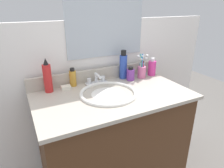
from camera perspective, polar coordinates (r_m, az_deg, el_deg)
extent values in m
cube|color=#4C2D19|center=(1.52, 0.30, -18.21)|extent=(0.95, 0.52, 0.84)
cube|color=#B2A899|center=(1.28, 0.34, -3.30)|extent=(0.99, 0.57, 0.02)
cube|color=#B2A899|center=(1.49, -4.39, 2.65)|extent=(0.99, 0.02, 0.09)
cube|color=white|center=(1.65, -4.96, -5.30)|extent=(2.09, 0.04, 1.30)
cube|color=#B2BCC6|center=(1.49, -1.73, 18.62)|extent=(0.60, 0.01, 0.56)
torus|color=white|center=(1.28, -1.08, -2.65)|extent=(0.37, 0.37, 0.02)
ellipsoid|color=white|center=(1.30, -1.07, -4.45)|extent=(0.32, 0.32, 0.11)
cylinder|color=#B2B5BA|center=(1.31, -1.06, -5.81)|extent=(0.04, 0.04, 0.01)
cube|color=silver|center=(1.45, -4.52, 0.36)|extent=(0.16, 0.05, 0.01)
cylinder|color=silver|center=(1.43, -4.56, 1.70)|extent=(0.02, 0.02, 0.06)
cylinder|color=silver|center=(1.39, -4.05, 2.41)|extent=(0.02, 0.09, 0.02)
cylinder|color=silver|center=(1.42, -6.60, 0.89)|extent=(0.03, 0.03, 0.04)
cylinder|color=silver|center=(1.46, -2.55, 1.60)|extent=(0.03, 0.03, 0.04)
cylinder|color=#7A3899|center=(1.50, 5.33, 2.65)|extent=(0.06, 0.06, 0.08)
cylinder|color=black|center=(1.49, 5.40, 4.55)|extent=(0.04, 0.04, 0.02)
cylinder|color=#2D4CB2|center=(1.53, 3.23, 4.90)|extent=(0.06, 0.06, 0.18)
cylinder|color=black|center=(1.50, 3.32, 8.88)|extent=(0.04, 0.04, 0.04)
cylinder|color=gold|center=(1.41, -11.12, 1.57)|extent=(0.05, 0.05, 0.11)
cylinder|color=black|center=(1.39, -11.32, 4.08)|extent=(0.03, 0.03, 0.02)
cylinder|color=red|center=(1.34, -17.91, 1.50)|extent=(0.05, 0.05, 0.18)
cone|color=black|center=(1.31, -18.49, 6.13)|extent=(0.03, 0.03, 0.04)
cylinder|color=silver|center=(1.65, 8.57, 4.44)|extent=(0.05, 0.05, 0.09)
cylinder|color=black|center=(1.63, 8.68, 6.25)|extent=(0.03, 0.03, 0.02)
cylinder|color=#D8338C|center=(1.63, 11.35, 4.48)|extent=(0.06, 0.06, 0.12)
cylinder|color=white|center=(1.61, 11.53, 6.88)|extent=(0.03, 0.03, 0.03)
cylinder|color=#D16693|center=(1.56, 8.48, 3.37)|extent=(0.06, 0.06, 0.09)
cylinder|color=blue|center=(1.53, 8.61, 5.18)|extent=(0.02, 0.03, 0.18)
cube|color=white|center=(1.50, 8.80, 7.85)|extent=(0.01, 0.02, 0.01)
cylinder|color=white|center=(1.55, 8.17, 5.25)|extent=(0.04, 0.03, 0.17)
cube|color=white|center=(1.52, 7.53, 7.89)|extent=(0.01, 0.02, 0.01)
cylinder|color=green|center=(1.54, 8.41, 4.79)|extent=(0.03, 0.02, 0.16)
cube|color=white|center=(1.51, 8.38, 7.10)|extent=(0.01, 0.02, 0.01)
cylinder|color=#26B2B2|center=(1.55, 8.96, 5.42)|extent=(0.07, 0.01, 0.18)
cube|color=white|center=(1.55, 10.07, 8.08)|extent=(0.01, 0.02, 0.01)
cylinder|color=#D8333F|center=(1.55, 8.99, 4.96)|extent=(0.04, 0.02, 0.16)
cube|color=white|center=(1.54, 9.80, 7.31)|extent=(0.01, 0.02, 0.01)
cube|color=white|center=(1.38, -13.04, -0.96)|extent=(0.06, 0.04, 0.02)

